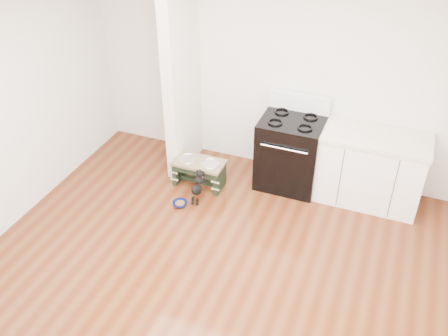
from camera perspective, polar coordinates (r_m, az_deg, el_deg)
ground at (r=5.07m, az=-2.27°, el=-14.54°), size 5.00×5.00×0.00m
room_shell at (r=3.99m, az=-2.80°, el=0.88°), size 5.00×5.00×5.00m
partition_wall at (r=6.24m, az=-4.87°, el=11.02°), size 0.15×0.80×2.70m
oven_range at (r=6.27m, az=7.59°, el=1.92°), size 0.76×0.69×1.14m
cabinet_run at (r=6.19m, az=16.38°, el=-0.04°), size 1.24×0.64×0.91m
dog_feeder at (r=6.31m, az=-2.88°, el=-0.04°), size 0.65×0.35×0.37m
puppy at (r=6.07m, az=-3.01°, el=-2.04°), size 0.11×0.33×0.39m
floor_bowl at (r=6.10m, az=-5.05°, el=-4.10°), size 0.18×0.18×0.06m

